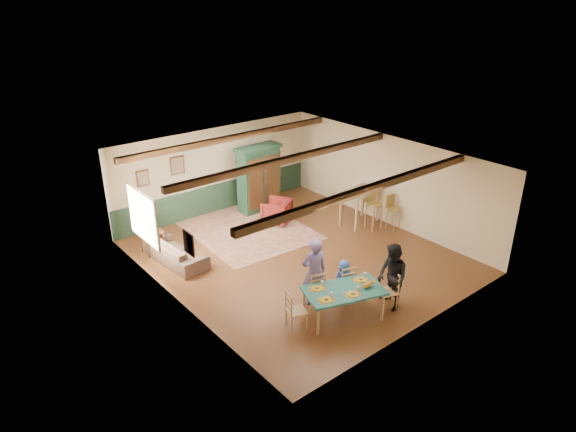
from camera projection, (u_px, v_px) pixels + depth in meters
floor at (298, 256)px, 13.72m from camera, size 8.00×8.00×0.00m
wall_back at (216, 170)px, 16.00m from camera, size 7.00×0.02×2.70m
wall_left at (176, 250)px, 11.15m from camera, size 0.02×8.00×2.70m
wall_right at (388, 180)px, 15.19m from camera, size 0.02×8.00×2.70m
ceiling at (299, 160)px, 12.62m from camera, size 7.00×8.00×0.02m
wainscot_back at (218, 197)px, 16.35m from camera, size 6.95×0.03×0.90m
ceiling_beam_front at (368, 189)px, 11.03m from camera, size 6.95×0.16×0.16m
ceiling_beam_mid at (288, 159)px, 12.94m from camera, size 6.95×0.16×0.16m
ceiling_beam_back at (231, 138)px, 14.78m from camera, size 6.95×0.16×0.16m
window_left at (142, 217)px, 12.29m from camera, size 0.06×1.60×1.30m
picture_left_wall at (189, 243)px, 10.58m from camera, size 0.04×0.42×0.52m
picture_back_a at (177, 165)px, 15.04m from camera, size 0.45×0.04×0.55m
picture_back_b at (143, 178)px, 14.47m from camera, size 0.38×0.04×0.48m
dining_table at (343, 304)px, 11.04m from camera, size 1.90×1.43×0.70m
dining_chair_far_left at (315, 288)px, 11.45m from camera, size 0.50×0.52×0.89m
dining_chair_far_right at (345, 281)px, 11.69m from camera, size 0.50×0.52×0.89m
dining_chair_end_left at (297, 310)px, 10.65m from camera, size 0.52×0.50×0.89m
dining_chair_end_right at (387, 291)px, 11.34m from camera, size 0.52×0.50×0.89m
person_man at (314, 272)px, 11.37m from camera, size 0.68×0.56×1.62m
person_woman at (392, 277)px, 11.24m from camera, size 0.80×0.90×1.55m
person_child at (344, 279)px, 11.75m from camera, size 0.53×0.43×0.94m
cat at (368, 284)px, 10.94m from camera, size 0.36×0.23×0.17m
place_setting_near_left at (326, 298)px, 10.51m from camera, size 0.44×0.39×0.11m
place_setting_near_center at (353, 292)px, 10.70m from camera, size 0.44×0.39×0.11m
place_setting_far_left at (317, 287)px, 10.91m from camera, size 0.44×0.39×0.11m
place_setting_far_right at (360, 278)px, 11.23m from camera, size 0.44×0.39×0.11m
area_rug at (248, 230)px, 15.20m from camera, size 3.28×3.83×0.01m
armoire at (259, 178)px, 16.21m from camera, size 1.50×0.63×2.11m
armchair at (277, 211)px, 15.57m from camera, size 1.08×1.09×0.73m
sofa at (176, 252)px, 13.34m from camera, size 0.94×2.05×0.58m
end_table at (153, 242)px, 13.77m from camera, size 0.56×0.56×0.65m
table_lamp at (150, 221)px, 13.52m from camera, size 0.34×0.34×0.60m
counter_table at (360, 207)px, 15.43m from camera, size 1.35×0.89×1.06m
bar_stool_left at (374, 209)px, 15.04m from camera, size 0.50×0.54×1.27m
bar_stool_right at (394, 213)px, 15.04m from camera, size 0.39×0.42×1.05m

